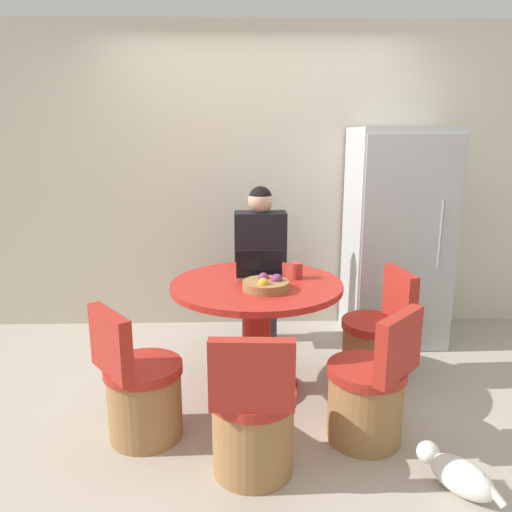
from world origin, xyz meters
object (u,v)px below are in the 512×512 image
Objects in this scene: dining_table at (256,318)px; chair_near_camera at (253,424)px; chair_near_left_corner at (141,394)px; person_seated at (260,261)px; laptop at (259,271)px; chair_right_side at (375,344)px; refrigerator at (396,237)px; fruit_bowl at (267,285)px; cat at (457,474)px; chair_near_right_corner at (368,396)px.

dining_table is 1.40× the size of chair_near_camera.
dining_table is 1.40× the size of chair_near_left_corner.
person_seated reaches higher than laptop.
chair_right_side is (0.87, 0.96, 0.00)m from chair_near_camera.
laptop is at bearing -146.33° from refrigerator.
chair_near_left_corner is at bearing -153.72° from fruit_bowl.
fruit_bowl is (0.04, -0.29, -0.00)m from laptop.
chair_right_side reaches higher than cat.
dining_table is at bearing 110.53° from fruit_bowl.
chair_right_side reaches higher than dining_table.
chair_right_side is (1.49, 0.64, 0.00)m from chair_near_left_corner.
chair_near_right_corner is at bearing -130.81° from chair_near_left_corner.
fruit_bowl is at bearing -69.47° from dining_table.
laptop reaches higher than chair_right_side.
person_seated is 4.58× the size of fruit_bowl.
fruit_bowl is 1.41m from cat.
chair_near_left_corner is 1.63m from chair_right_side.
dining_table is 0.88m from chair_near_right_corner.
person_seated is 4.39× the size of laptop.
person_seated reaches higher than chair_right_side.
laptop reaches higher than chair_near_camera.
refrigerator reaches higher than chair_near_camera.
cat is (1.60, -0.50, -0.17)m from chair_near_left_corner.
chair_near_camera is (-1.22, -1.74, -0.60)m from refrigerator.
chair_right_side is 1.16m from cat.
refrigerator is 2.20× the size of chair_near_right_corner.
cat is (0.89, -1.79, -0.61)m from person_seated.
chair_near_left_corner is at bearing -75.33° from chair_right_side.
person_seated is at bearing -138.50° from chair_right_side.
refrigerator reaches higher than fruit_bowl.
chair_near_camera is 1.68m from person_seated.
laptop is at bearing -96.82° from chair_near_right_corner.
refrigerator reaches higher than chair_near_left_corner.
refrigerator is at bearing -173.50° from person_seated.
chair_near_camera is 2.78× the size of fruit_bowl.
person_seated is (0.72, 1.29, 0.44)m from chair_near_left_corner.
cat is at bearing 172.94° from chair_near_camera.
fruit_bowl reaches higher than dining_table.
refrigerator is at bearing 147.72° from chair_right_side.
chair_near_left_corner is (-1.84, -1.42, -0.60)m from refrigerator.
chair_right_side is at bearing 179.30° from laptop.
person_seated is (-1.12, -0.13, -0.17)m from refrigerator.
person_seated is (-0.55, 1.36, 0.44)m from chair_near_right_corner.
chair_near_left_corner is 1.69m from cat.
cat is at bearing 128.75° from laptop.
chair_near_right_corner and chair_near_camera have the same top height.
dining_table is 0.80m from person_seated.
cat is (-0.24, -1.92, -0.78)m from refrigerator.
chair_near_right_corner is at bearing 112.18° from person_seated.
laptop reaches higher than chair_near_right_corner.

